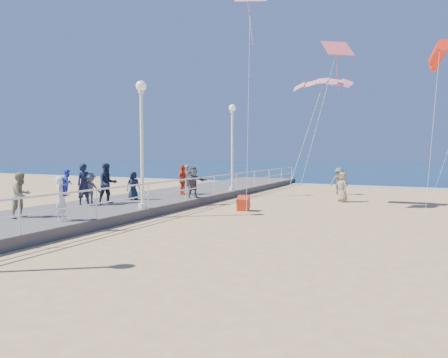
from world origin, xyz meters
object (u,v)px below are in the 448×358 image
at_px(spectator_2, 90,189).
at_px(beach_walker_a, 339,181).
at_px(spectator_1, 21,195).
at_px(spectator_4, 133,186).
at_px(spectator_6, 187,179).
at_px(box_kite, 243,205).
at_px(toddler_held, 68,183).
at_px(woman_holding_toddler, 62,198).
at_px(beach_walker_c, 342,187).
at_px(lamp_post_mid, 142,131).
at_px(lamp_post_far, 232,138).
at_px(spectator_0, 84,184).
at_px(spectator_3, 183,180).
at_px(spectator_5, 193,182).
at_px(spectator_7, 107,184).

distance_m(spectator_2, beach_walker_a, 15.75).
xyz_separation_m(spectator_1, spectator_4, (0.12, 6.13, -0.11)).
height_order(spectator_6, box_kite, spectator_6).
height_order(toddler_held, beach_walker_a, toddler_held).
bearing_deg(beach_walker_a, box_kite, -135.75).
distance_m(woman_holding_toddler, spectator_6, 9.78).
bearing_deg(box_kite, beach_walker_c, 46.16).
distance_m(lamp_post_mid, beach_walker_a, 14.53).
distance_m(lamp_post_far, spectator_2, 9.93).
bearing_deg(box_kite, beach_walker_a, 62.70).
bearing_deg(lamp_post_mid, beach_walker_a, 65.97).
relative_size(spectator_1, beach_walker_c, 0.98).
bearing_deg(beach_walker_c, spectator_2, -84.67).
distance_m(spectator_0, beach_walker_a, 16.01).
bearing_deg(spectator_3, beach_walker_a, -54.31).
height_order(lamp_post_far, spectator_0, lamp_post_far).
bearing_deg(toddler_held, spectator_4, -6.09).
bearing_deg(lamp_post_far, beach_walker_c, 1.86).
relative_size(lamp_post_mid, spectator_5, 3.23).
bearing_deg(beach_walker_c, woman_holding_toddler, -68.93).
relative_size(lamp_post_mid, box_kite, 8.87).
bearing_deg(spectator_0, spectator_3, 0.97).
height_order(lamp_post_mid, spectator_5, lamp_post_mid).
bearing_deg(spectator_0, lamp_post_far, -1.11).
relative_size(lamp_post_mid, beach_walker_c, 3.17).
bearing_deg(spectator_5, spectator_6, 69.83).
xyz_separation_m(woman_holding_toddler, spectator_1, (-1.86, -0.14, 0.05)).
bearing_deg(beach_walker_c, spectator_6, -108.13).
distance_m(spectator_1, spectator_7, 4.41).
xyz_separation_m(toddler_held, spectator_3, (-0.94, 8.93, -0.47)).
relative_size(spectator_0, spectator_6, 1.14).
bearing_deg(spectator_6, woman_holding_toddler, -143.93).
distance_m(spectator_3, spectator_6, 0.67).
bearing_deg(lamp_post_far, spectator_6, -115.67).
bearing_deg(beach_walker_c, spectator_0, -84.55).
height_order(lamp_post_far, spectator_1, lamp_post_far).
distance_m(spectator_2, beach_walker_c, 13.30).
bearing_deg(toddler_held, spectator_2, 10.28).
xyz_separation_m(toddler_held, spectator_2, (-2.31, 3.38, -0.58)).
xyz_separation_m(spectator_6, beach_walker_a, (7.25, 7.03, -0.33)).
bearing_deg(box_kite, spectator_0, -156.72).
relative_size(beach_walker_c, box_kite, 2.80).
distance_m(spectator_3, beach_walker_c, 8.91).
height_order(spectator_7, beach_walker_a, spectator_7).
relative_size(spectator_0, beach_walker_a, 1.05).
distance_m(woman_holding_toddler, beach_walker_a, 17.94).
bearing_deg(beach_walker_a, toddler_held, -139.96).
distance_m(spectator_7, beach_walker_a, 14.96).
height_order(spectator_0, spectator_2, spectator_0).
xyz_separation_m(lamp_post_far, spectator_4, (-2.30, -6.75, -2.55)).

